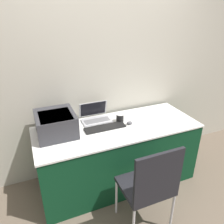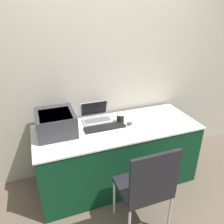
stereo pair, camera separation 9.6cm
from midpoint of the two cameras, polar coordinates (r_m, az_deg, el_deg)
ground_plane at (r=2.77m, az=5.31°, el=-21.79°), size 14.00×14.00×0.00m
wall_back at (r=2.74m, az=-0.92°, el=9.93°), size 8.00×0.05×2.60m
table at (r=2.75m, az=2.37°, el=-11.01°), size 1.91×0.75×0.79m
printer at (r=2.43m, az=-13.41°, el=-2.56°), size 0.41×0.44×0.24m
laptop_left at (r=2.68m, az=-3.16°, el=-1.07°), size 0.35×0.26×0.21m
external_keyboard at (r=2.50m, az=-0.78°, el=-4.04°), size 0.48×0.14×0.02m
coffee_cup at (r=2.62m, az=3.25°, el=-1.58°), size 0.09×0.09×0.11m
mouse at (r=2.58m, az=5.72°, el=-2.97°), size 0.07×0.05×0.04m
chair at (r=2.12m, az=10.46°, el=-18.22°), size 0.46×0.42×0.99m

